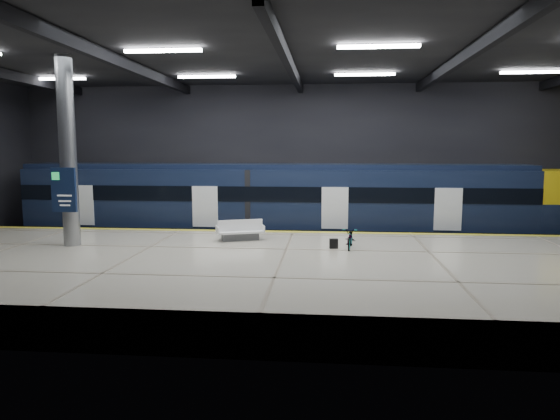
# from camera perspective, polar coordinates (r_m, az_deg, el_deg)

# --- Properties ---
(ground) EXTENTS (30.00, 30.00, 0.00)m
(ground) POSITION_cam_1_polar(r_m,az_deg,el_deg) (19.11, 0.95, -7.13)
(ground) COLOR black
(ground) RESTS_ON ground
(room_shell) EXTENTS (30.10, 16.10, 8.05)m
(room_shell) POSITION_cam_1_polar(r_m,az_deg,el_deg) (18.56, 0.99, 10.26)
(room_shell) COLOR black
(room_shell) RESTS_ON ground
(platform) EXTENTS (30.00, 11.00, 1.10)m
(platform) POSITION_cam_1_polar(r_m,az_deg,el_deg) (16.56, 0.27, -7.39)
(platform) COLOR beige
(platform) RESTS_ON ground
(safety_strip) EXTENTS (30.00, 0.40, 0.01)m
(safety_strip) POSITION_cam_1_polar(r_m,az_deg,el_deg) (21.57, 1.54, -2.50)
(safety_strip) COLOR gold
(safety_strip) RESTS_ON platform
(rails) EXTENTS (30.00, 1.52, 0.16)m
(rails) POSITION_cam_1_polar(r_m,az_deg,el_deg) (24.45, 1.97, -3.81)
(rails) COLOR gray
(rails) RESTS_ON ground
(train) EXTENTS (29.40, 2.84, 3.79)m
(train) POSITION_cam_1_polar(r_m,az_deg,el_deg) (24.13, 3.38, 0.79)
(train) COLOR black
(train) RESTS_ON ground
(bench) EXTENTS (1.99, 1.36, 0.81)m
(bench) POSITION_cam_1_polar(r_m,az_deg,el_deg) (19.64, -4.57, -2.63)
(bench) COLOR #595B60
(bench) RESTS_ON platform
(bicycle) EXTENTS (0.68, 1.52, 0.77)m
(bicycle) POSITION_cam_1_polar(r_m,az_deg,el_deg) (18.09, 8.07, -3.20)
(bicycle) COLOR #99999E
(bicycle) RESTS_ON platform
(pannier_bag) EXTENTS (0.32, 0.22, 0.35)m
(pannier_bag) POSITION_cam_1_polar(r_m,az_deg,el_deg) (18.11, 6.16, -3.83)
(pannier_bag) COLOR black
(pannier_bag) RESTS_ON platform
(info_column) EXTENTS (0.90, 0.78, 6.90)m
(info_column) POSITION_cam_1_polar(r_m,az_deg,el_deg) (19.84, -23.10, 5.86)
(info_column) COLOR #9EA0A5
(info_column) RESTS_ON platform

